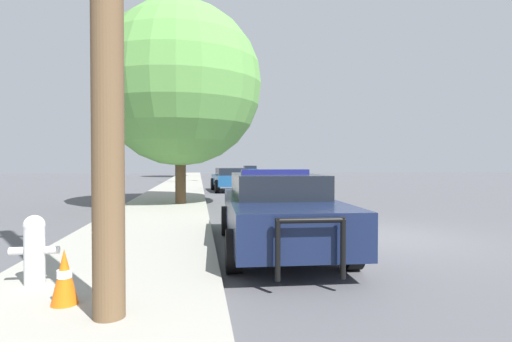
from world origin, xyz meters
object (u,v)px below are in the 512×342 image
Objects in this scene: police_car at (277,209)px; tree_sidewalk_far at (182,129)px; tree_sidewalk_near at (180,85)px; traffic_cone at (64,276)px; fire_hydrant at (34,248)px; car_background_distant at (250,170)px; car_background_midblock at (231,178)px; traffic_light at (196,140)px.

tree_sidewalk_far is at bearing -82.89° from police_car.
police_car is 8.77m from tree_sidewalk_near.
tree_sidewalk_near is 12.50× the size of traffic_cone.
tree_sidewalk_near reaches higher than traffic_cone.
car_background_distant is at bearing 79.21° from fire_hydrant.
car_background_midblock is 7.06× the size of traffic_cone.
car_background_midblock is at bearing 80.02° from traffic_cone.
car_background_midblock is 18.94m from traffic_cone.
fire_hydrant is 44.91m from car_background_distant.
car_background_midblock is (3.88, 17.86, 0.15)m from fire_hydrant.
tree_sidewalk_far is (-3.33, 38.69, 4.69)m from police_car.
fire_hydrant is at bearing 127.08° from traffic_cone.
traffic_light is (1.88, 26.47, 2.86)m from fire_hydrant.
car_background_distant is 1.09× the size of car_background_midblock.
police_car is 39.12m from tree_sidewalk_far.
tree_sidewalk_far is (0.17, 40.91, 4.86)m from fire_hydrant.
car_background_distant is 7.67× the size of traffic_cone.
traffic_light is at bearing 85.94° from fire_hydrant.
tree_sidewalk_far is at bearing 90.58° from traffic_cone.
tree_sidewalk_near reaches higher than car_background_midblock.
tree_sidewalk_near is at bearing -98.16° from car_background_distant.
car_background_distant is (6.53, 17.64, -2.73)m from traffic_light.
tree_sidewalk_far is 1.07× the size of tree_sidewalk_near.
car_background_distant is 0.57× the size of tree_sidewalk_far.
fire_hydrant is 18.28m from car_background_midblock.
traffic_cone is (-1.28, -27.27, -3.02)m from traffic_light.
tree_sidewalk_far is (-1.71, 14.43, 2.00)m from traffic_light.
tree_sidewalk_near reaches higher than fire_hydrant.
car_background_distant is (8.41, 44.11, 0.13)m from fire_hydrant.
police_car is at bearing 45.96° from traffic_cone.
traffic_cone is (0.43, -41.70, -5.02)m from tree_sidewalk_far.
fire_hydrant is 0.11× the size of tree_sidewalk_far.
traffic_light is at bearing -106.86° from car_background_distant.
traffic_cone is (-3.28, -18.65, -0.31)m from car_background_midblock.
police_car is 4.15m from fire_hydrant.
police_car reaches higher than fire_hydrant.
traffic_light is 19.01m from car_background_distant.
fire_hydrant is 0.21× the size of car_background_midblock.
traffic_light is at bearing 87.31° from traffic_cone.
fire_hydrant is at bearing -90.24° from tree_sidewalk_far.
fire_hydrant is 0.19× the size of car_background_distant.
traffic_light reaches higher than fire_hydrant.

